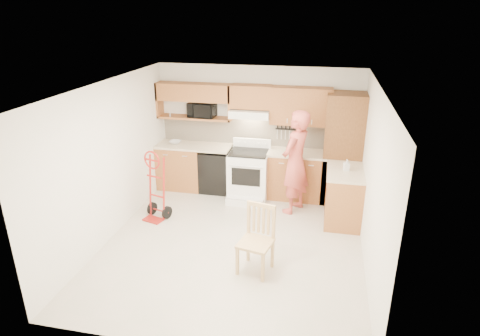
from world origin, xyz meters
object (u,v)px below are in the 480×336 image
(dining_chair, at_px, (255,241))
(hand_truck, at_px, (154,189))
(microwave, at_px, (202,110))
(person, at_px, (295,162))
(range, at_px, (248,172))

(dining_chair, bearing_deg, hand_truck, 161.85)
(microwave, bearing_deg, hand_truck, -101.70)
(microwave, distance_m, dining_chair, 3.35)
(person, xyz_separation_m, dining_chair, (-0.36, -2.00, -0.46))
(microwave, bearing_deg, range, -16.76)
(person, relative_size, dining_chair, 1.93)
(person, distance_m, hand_truck, 2.52)
(person, bearing_deg, hand_truck, -46.61)
(range, distance_m, person, 1.05)
(microwave, height_order, hand_truck, microwave)
(microwave, xyz_separation_m, range, (1.01, -0.38, -1.08))
(person, height_order, dining_chair, person)
(microwave, height_order, dining_chair, microwave)
(range, xyz_separation_m, person, (0.91, -0.35, 0.39))
(dining_chair, bearing_deg, range, 115.62)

